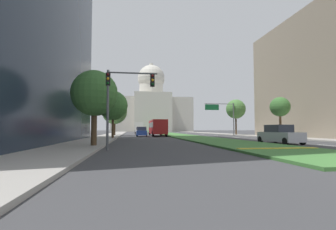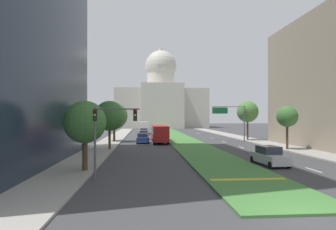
% 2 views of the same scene
% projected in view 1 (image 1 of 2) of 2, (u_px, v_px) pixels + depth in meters
% --- Properties ---
extents(ground_plane, '(260.00, 260.00, 0.00)m').
position_uv_depth(ground_plane, '(168.00, 134.00, 64.88)').
color(ground_plane, '#3D3D3F').
extents(grass_median, '(5.88, 102.63, 0.14)m').
position_uv_depth(grass_median, '(171.00, 134.00, 59.25)').
color(grass_median, '#427A38').
rests_on(grass_median, ground_plane).
extents(median_curb_nose, '(5.29, 0.50, 0.04)m').
position_uv_depth(median_curb_nose, '(278.00, 148.00, 15.81)').
color(median_curb_nose, gold).
rests_on(median_curb_nose, grass_median).
extents(lane_dashes_right, '(0.16, 67.69, 0.01)m').
position_uv_depth(lane_dashes_right, '(206.00, 135.00, 55.22)').
color(lane_dashes_right, silver).
rests_on(lane_dashes_right, ground_plane).
extents(sidewalk_left, '(4.00, 102.63, 0.15)m').
position_uv_depth(sidewalk_left, '(112.00, 135.00, 51.74)').
color(sidewalk_left, '#9E9991').
rests_on(sidewalk_left, ground_plane).
extents(sidewalk_right, '(4.00, 102.63, 0.15)m').
position_uv_depth(sidewalk_right, '(234.00, 135.00, 55.49)').
color(sidewalk_right, '#9E9991').
rests_on(sidewalk_right, ground_plane).
extents(capitol_building, '(37.67, 22.82, 33.39)m').
position_uv_depth(capitol_building, '(151.00, 108.00, 121.02)').
color(capitol_building, beige).
rests_on(capitol_building, ground_plane).
extents(traffic_light_near_left, '(3.34, 0.35, 5.20)m').
position_uv_depth(traffic_light_near_left, '(121.00, 92.00, 16.27)').
color(traffic_light_near_left, '#515456').
rests_on(traffic_light_near_left, ground_plane).
extents(overhead_guide_sign, '(6.07, 0.20, 6.50)m').
position_uv_depth(overhead_guide_sign, '(223.00, 112.00, 49.53)').
color(overhead_guide_sign, '#515456').
rests_on(overhead_guide_sign, ground_plane).
extents(street_tree_left_near, '(3.46, 3.46, 5.79)m').
position_uv_depth(street_tree_left_near, '(94.00, 94.00, 18.84)').
color(street_tree_left_near, '#4C3823').
rests_on(street_tree_left_near, ground_plane).
extents(street_tree_left_mid, '(4.05, 4.05, 6.63)m').
position_uv_depth(street_tree_left_mid, '(113.00, 106.00, 34.67)').
color(street_tree_left_mid, '#4C3823').
rests_on(street_tree_left_mid, ground_plane).
extents(street_tree_right_mid, '(2.81, 2.81, 5.93)m').
position_uv_depth(street_tree_right_mid, '(280.00, 107.00, 35.93)').
color(street_tree_right_mid, '#4C3823').
rests_on(street_tree_right_mid, ground_plane).
extents(street_tree_left_far, '(4.78, 4.78, 7.03)m').
position_uv_depth(street_tree_left_far, '(115.00, 112.00, 47.95)').
color(street_tree_left_far, '#4C3823').
rests_on(street_tree_left_far, ground_plane).
extents(street_tree_right_far, '(4.00, 4.00, 7.44)m').
position_uv_depth(street_tree_right_far, '(236.00, 109.00, 51.86)').
color(street_tree_right_far, '#4C3823').
rests_on(street_tree_right_far, ground_plane).
extents(sedan_lead_stopped, '(2.17, 4.72, 1.76)m').
position_uv_depth(sedan_lead_stopped, '(280.00, 135.00, 23.18)').
color(sedan_lead_stopped, '#BCBCC1').
rests_on(sedan_lead_stopped, ground_plane).
extents(sedan_midblock, '(2.15, 4.23, 1.71)m').
position_uv_depth(sedan_midblock, '(142.00, 132.00, 45.28)').
color(sedan_midblock, navy).
rests_on(sedan_midblock, ground_plane).
extents(sedan_distant, '(2.14, 4.70, 1.74)m').
position_uv_depth(sedan_distant, '(140.00, 131.00, 54.84)').
color(sedan_distant, '#BCBCC1').
rests_on(sedan_distant, ground_plane).
extents(sedan_far_horizon, '(1.98, 4.36, 1.69)m').
position_uv_depth(sedan_far_horizon, '(139.00, 131.00, 66.91)').
color(sedan_far_horizon, '#BCBCC1').
rests_on(sedan_far_horizon, ground_plane).
extents(sedan_very_far, '(2.11, 4.77, 1.64)m').
position_uv_depth(sedan_very_far, '(138.00, 131.00, 79.14)').
color(sedan_very_far, '#4C5156').
rests_on(sedan_very_far, ground_plane).
extents(box_truck_delivery, '(2.40, 6.40, 3.20)m').
position_uv_depth(box_truck_delivery, '(139.00, 128.00, 72.96)').
color(box_truck_delivery, black).
rests_on(box_truck_delivery, ground_plane).
extents(city_bus, '(2.62, 11.00, 2.95)m').
position_uv_depth(city_bus, '(157.00, 127.00, 46.91)').
color(city_bus, '#B21E1E').
rests_on(city_bus, ground_plane).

